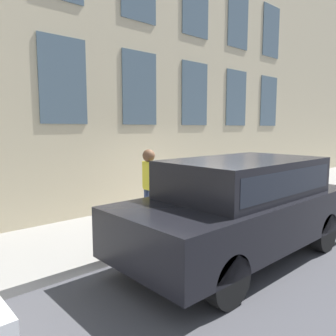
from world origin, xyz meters
name	(u,v)px	position (x,y,z in m)	size (l,w,h in m)	color
ground_plane	(212,233)	(0.00, 0.00, 0.00)	(80.00, 80.00, 0.00)	#47474C
sidewalk	(172,218)	(1.30, 0.00, 0.07)	(2.60, 60.00, 0.15)	gray
building_facade	(135,26)	(2.75, 0.00, 5.02)	(0.33, 40.00, 10.04)	#C6B793
fire_hydrant	(186,207)	(0.53, 0.26, 0.53)	(0.27, 0.40, 0.75)	red
person	(149,180)	(0.96, 1.01, 1.17)	(0.41, 0.27, 1.71)	navy
parked_truck_charcoal_near	(241,202)	(-1.24, 0.68, 1.02)	(1.97, 4.72, 1.77)	black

